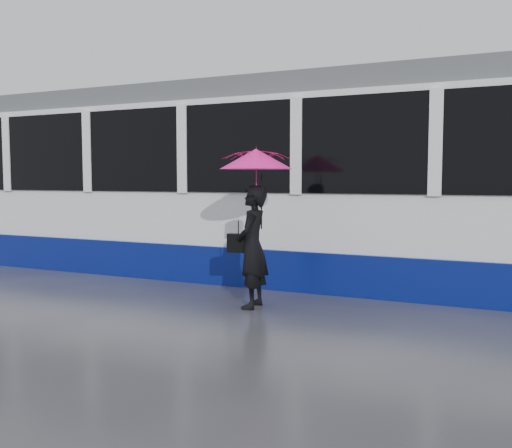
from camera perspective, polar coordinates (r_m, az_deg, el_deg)
The scene contains 6 objects.
ground at distance 8.37m, azimuth -9.52°, elevation -7.34°, with size 90.00×90.00×0.00m, color #2E2E34.
rails at distance 10.48m, azimuth -1.69°, elevation -4.82°, with size 34.00×1.51×0.02m.
tram at distance 12.61m, azimuth -17.82°, elevation 3.98°, with size 26.00×2.56×3.35m.
woman at distance 7.54m, azimuth -0.35°, elevation -2.30°, with size 0.59×0.39×1.63m, color black.
umbrella at distance 7.47m, azimuth -0.01°, elevation 5.10°, with size 1.09×1.09×1.10m.
handbag at distance 7.65m, azimuth -1.77°, elevation -1.90°, with size 0.31×0.17×0.43m.
Camera 1 is at (4.68, -6.72, 1.71)m, focal length 40.00 mm.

